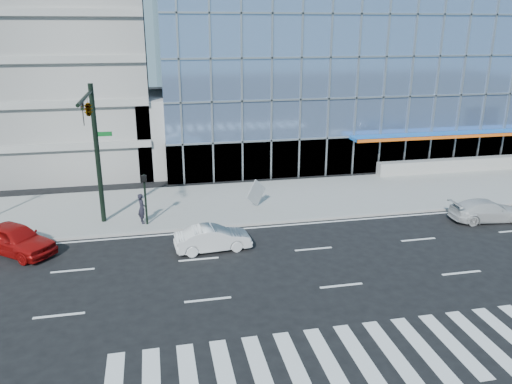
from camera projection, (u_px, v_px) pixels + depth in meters
ground at (313, 249)px, 26.07m from camera, size 160.00×160.00×0.00m
sidewalk at (276, 199)px, 33.48m from camera, size 120.00×8.00×0.15m
theatre_building at (368, 65)px, 50.64m from camera, size 42.00×26.00×15.00m
parking_garage at (4, 41)px, 43.25m from camera, size 24.00×24.00×20.00m
ramp_block at (176, 131)px, 40.71m from camera, size 6.00×8.00×6.00m
traffic_signal at (91, 124)px, 26.26m from camera, size 1.14×5.74×8.00m
ped_signal_post at (145, 192)px, 28.35m from camera, size 0.30×0.33×3.00m
white_suv at (487, 210)px, 29.75m from camera, size 4.53×2.10×1.28m
white_sedan at (213, 238)px, 25.78m from camera, size 4.03×1.67×1.30m
red_sedan at (15, 239)px, 25.37m from camera, size 4.74×4.32×1.57m
pedestrian at (142, 208)px, 28.94m from camera, size 0.59×0.74×1.79m
tilted_panel at (256, 193)px, 31.60m from camera, size 1.47×1.19×1.83m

